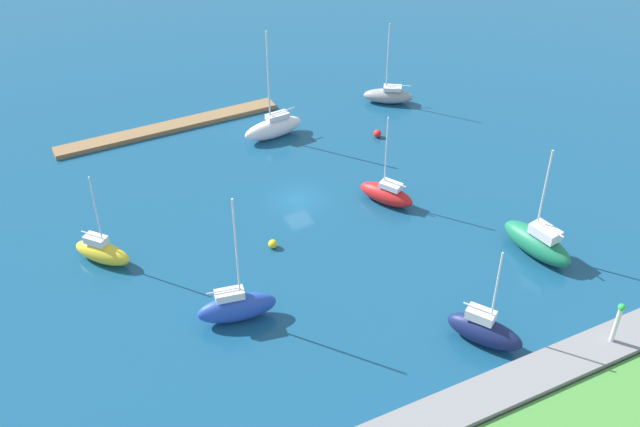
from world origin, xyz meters
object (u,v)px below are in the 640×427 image
sailboat_yellow_lone_south (102,252)px  sailboat_green_outer_mooring (538,242)px  harbor_beacon (618,320)px  mooring_buoy_red (377,134)px  sailboat_white_lone_north (273,127)px  mooring_buoy_yellow (273,244)px  sailboat_red_west_end (387,194)px  sailboat_blue_inner_mooring (237,307)px  sailboat_gray_mid_basin (388,95)px  sailboat_navy_center_basin (484,330)px  pier_dock (169,127)px

sailboat_yellow_lone_south → sailboat_green_outer_mooring: bearing=24.7°
harbor_beacon → mooring_buoy_red: bearing=-90.9°
sailboat_white_lone_north → sailboat_green_outer_mooring: 32.29m
sailboat_green_outer_mooring → mooring_buoy_red: sailboat_green_outer_mooring is taller
mooring_buoy_red → sailboat_white_lone_north: bearing=-26.7°
sailboat_white_lone_north → sailboat_green_outer_mooring: sailboat_white_lone_north is taller
mooring_buoy_yellow → mooring_buoy_red: size_ratio=0.93×
sailboat_red_west_end → mooring_buoy_yellow: sailboat_red_west_end is taller
sailboat_white_lone_north → sailboat_blue_inner_mooring: bearing=55.8°
harbor_beacon → sailboat_yellow_lone_south: 43.30m
sailboat_green_outer_mooring → sailboat_blue_inner_mooring: bearing=71.5°
harbor_beacon → mooring_buoy_red: (-0.61, -36.69, -3.26)m
sailboat_blue_inner_mooring → mooring_buoy_yellow: (-6.34, -7.27, -0.96)m
mooring_buoy_red → sailboat_red_west_end: bearing=63.9°
sailboat_white_lone_north → sailboat_gray_mid_basin: bearing=-179.9°
sailboat_blue_inner_mooring → mooring_buoy_red: sailboat_blue_inner_mooring is taller
sailboat_green_outer_mooring → mooring_buoy_red: (2.44, -24.39, -0.89)m
sailboat_navy_center_basin → sailboat_gray_mid_basin: bearing=127.3°
sailboat_red_west_end → sailboat_yellow_lone_south: 27.50m
sailboat_red_west_end → sailboat_blue_inner_mooring: bearing=84.7°
harbor_beacon → sailboat_green_outer_mooring: size_ratio=0.35×
sailboat_blue_inner_mooring → pier_dock: bearing=92.6°
sailboat_gray_mid_basin → sailboat_red_west_end: bearing=91.9°
sailboat_white_lone_north → mooring_buoy_yellow: bearing=61.4°
sailboat_yellow_lone_south → sailboat_green_outer_mooring: (-35.30, 16.48, 0.22)m
sailboat_yellow_lone_south → mooring_buoy_red: size_ratio=10.28×
sailboat_navy_center_basin → harbor_beacon: bearing=22.5°
sailboat_yellow_lone_south → sailboat_gray_mid_basin: bearing=70.4°
harbor_beacon → sailboat_navy_center_basin: bearing=-34.7°
harbor_beacon → sailboat_navy_center_basin: size_ratio=0.40×
harbor_beacon → sailboat_navy_center_basin: (7.87, -5.45, -2.43)m
sailboat_navy_center_basin → sailboat_red_west_end: sailboat_red_west_end is taller
sailboat_yellow_lone_south → mooring_buoy_yellow: sailboat_yellow_lone_south is taller
harbor_beacon → sailboat_gray_mid_basin: bearing=-97.7°
harbor_beacon → mooring_buoy_yellow: harbor_beacon is taller
sailboat_yellow_lone_south → mooring_buoy_red: (-32.86, -7.91, -0.67)m
sailboat_navy_center_basin → sailboat_yellow_lone_south: 33.74m
sailboat_navy_center_basin → sailboat_green_outer_mooring: sailboat_green_outer_mooring is taller
sailboat_navy_center_basin → sailboat_gray_mid_basin: (-13.74, -37.74, -0.32)m
sailboat_navy_center_basin → sailboat_red_west_end: (-2.89, -19.85, -0.23)m
sailboat_navy_center_basin → sailboat_red_west_end: 20.06m
mooring_buoy_yellow → sailboat_gray_mid_basin: bearing=-140.8°
harbor_beacon → sailboat_green_outer_mooring: bearing=-103.9°
pier_dock → mooring_buoy_red: bearing=149.2°
sailboat_red_west_end → mooring_buoy_yellow: size_ratio=11.44×
sailboat_navy_center_basin → sailboat_gray_mid_basin: sailboat_gray_mid_basin is taller
sailboat_red_west_end → sailboat_gray_mid_basin: sailboat_gray_mid_basin is taller
pier_dock → sailboat_gray_mid_basin: sailboat_gray_mid_basin is taller
sailboat_blue_inner_mooring → sailboat_navy_center_basin: bearing=-23.6°
pier_dock → mooring_buoy_yellow: bearing=94.4°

